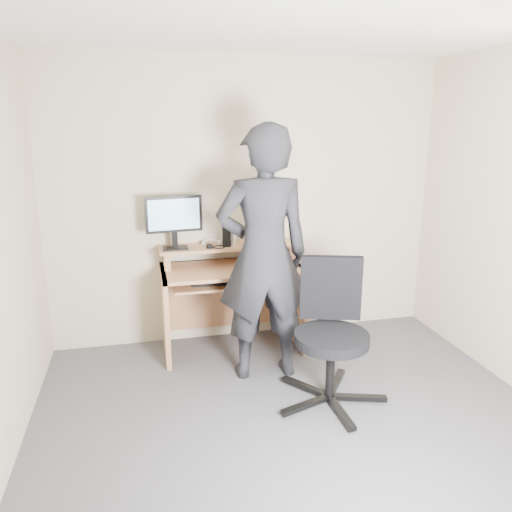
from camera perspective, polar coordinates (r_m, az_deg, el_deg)
name	(u,v)px	position (r m, az deg, el deg)	size (l,w,h in m)	color
ground	(307,444)	(3.36, 5.82, -20.59)	(3.50, 3.50, 0.00)	#59585E
back_wall	(247,203)	(4.47, -1.00, 6.11)	(3.50, 0.02, 2.50)	#BFB498
ceiling	(320,8)	(2.77, 7.37, 26.25)	(3.50, 3.50, 0.02)	white
desk	(231,287)	(4.39, -2.91, -3.54)	(1.20, 0.60, 0.91)	tan
monitor	(174,218)	(4.21, -9.36, 4.36)	(0.47, 0.13, 0.45)	black
external_drive	(227,234)	(4.32, -3.28, 2.53)	(0.07, 0.13, 0.20)	black
travel_mug	(232,236)	(4.32, -2.75, 2.25)	(0.07, 0.07, 0.16)	silver
smartphone	(268,244)	(4.37, 1.36, 1.40)	(0.07, 0.13, 0.01)	black
charger	(210,246)	(4.25, -5.32, 1.10)	(0.04, 0.04, 0.04)	black
headphones	(211,243)	(4.39, -5.13, 1.45)	(0.16, 0.16, 0.02)	silver
keyboard	(220,281)	(4.18, -4.14, -2.85)	(0.46, 0.18, 0.03)	black
mouse	(278,266)	(4.24, 2.52, -1.09)	(0.10, 0.06, 0.04)	black
office_chair	(331,327)	(3.61, 8.58, -8.04)	(0.80, 0.76, 1.00)	black
person	(263,255)	(3.76, 0.84, 0.07)	(0.71, 0.47, 1.95)	black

